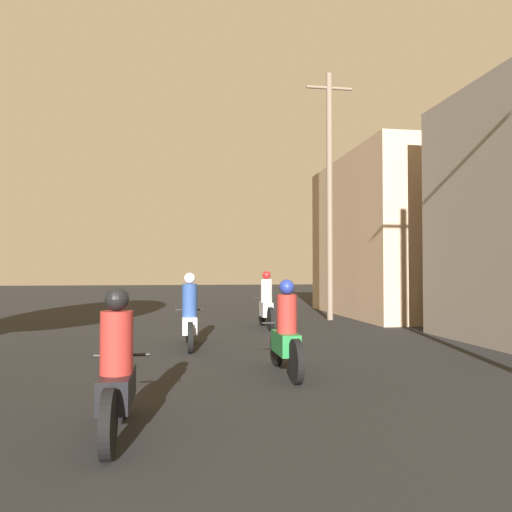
{
  "coord_description": "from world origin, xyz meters",
  "views": [
    {
      "loc": [
        -0.32,
        0.45,
        1.65
      ],
      "look_at": [
        2.55,
        18.22,
        2.19
      ],
      "focal_mm": 35.0,
      "sensor_mm": 36.0,
      "label": 1
    }
  ],
  "objects_px": {
    "motorcycle_black": "(117,376)",
    "utility_pole_far": "(330,191)",
    "motorcycle_silver": "(266,305)",
    "building_right_far": "(406,237)",
    "motorcycle_green": "(286,336)",
    "motorcycle_white": "(189,318)"
  },
  "relations": [
    {
      "from": "motorcycle_silver",
      "to": "building_right_far",
      "type": "xyz_separation_m",
      "value": [
        6.01,
        3.42,
        2.27
      ]
    },
    {
      "from": "motorcycle_white",
      "to": "motorcycle_silver",
      "type": "height_order",
      "value": "motorcycle_silver"
    },
    {
      "from": "motorcycle_black",
      "to": "utility_pole_far",
      "type": "height_order",
      "value": "utility_pole_far"
    },
    {
      "from": "motorcycle_black",
      "to": "motorcycle_green",
      "type": "xyz_separation_m",
      "value": [
        2.32,
        2.63,
        0.01
      ]
    },
    {
      "from": "motorcycle_black",
      "to": "motorcycle_silver",
      "type": "height_order",
      "value": "motorcycle_silver"
    },
    {
      "from": "motorcycle_black",
      "to": "building_right_far",
      "type": "distance_m",
      "value": 15.68
    },
    {
      "from": "building_right_far",
      "to": "utility_pole_far",
      "type": "height_order",
      "value": "utility_pole_far"
    },
    {
      "from": "motorcycle_black",
      "to": "utility_pole_far",
      "type": "bearing_deg",
      "value": 61.96
    },
    {
      "from": "motorcycle_green",
      "to": "motorcycle_black",
      "type": "bearing_deg",
      "value": -128.95
    },
    {
      "from": "building_right_far",
      "to": "motorcycle_black",
      "type": "bearing_deg",
      "value": -126.33
    },
    {
      "from": "motorcycle_black",
      "to": "motorcycle_silver",
      "type": "bearing_deg",
      "value": 70.06
    },
    {
      "from": "motorcycle_black",
      "to": "building_right_far",
      "type": "relative_size",
      "value": 0.25
    },
    {
      "from": "motorcycle_silver",
      "to": "building_right_far",
      "type": "distance_m",
      "value": 7.27
    },
    {
      "from": "motorcycle_white",
      "to": "motorcycle_silver",
      "type": "xyz_separation_m",
      "value": [
        2.3,
        3.39,
        0.03
      ]
    },
    {
      "from": "building_right_far",
      "to": "motorcycle_silver",
      "type": "bearing_deg",
      "value": -150.36
    },
    {
      "from": "motorcycle_black",
      "to": "building_right_far",
      "type": "bearing_deg",
      "value": 53.04
    },
    {
      "from": "motorcycle_white",
      "to": "utility_pole_far",
      "type": "bearing_deg",
      "value": 41.29
    },
    {
      "from": "motorcycle_green",
      "to": "building_right_far",
      "type": "height_order",
      "value": "building_right_far"
    },
    {
      "from": "motorcycle_black",
      "to": "motorcycle_green",
      "type": "bearing_deg",
      "value": 47.9
    },
    {
      "from": "motorcycle_white",
      "to": "building_right_far",
      "type": "relative_size",
      "value": 0.28
    },
    {
      "from": "motorcycle_white",
      "to": "motorcycle_green",
      "type": "bearing_deg",
      "value": -71.15
    },
    {
      "from": "motorcycle_white",
      "to": "utility_pole_far",
      "type": "xyz_separation_m",
      "value": [
        4.86,
        5.37,
        3.74
      ]
    }
  ]
}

